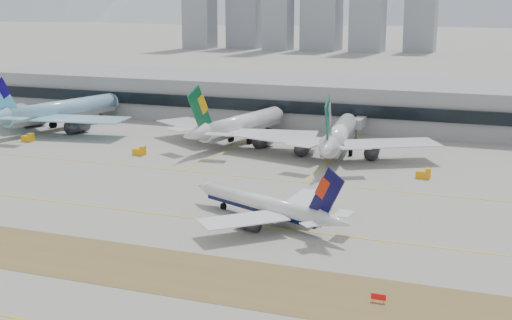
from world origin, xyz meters
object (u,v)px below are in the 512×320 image
at_px(widebody_eva, 239,126).
at_px(terminal, 344,102).
at_px(taxiing_airliner, 268,206).
at_px(widebody_korean, 57,112).
at_px(widebody_cathay, 338,137).

relative_size(widebody_eva, terminal, 0.20).
height_order(taxiing_airliner, terminal, terminal).
distance_m(widebody_korean, widebody_cathay, 98.24).
bearing_deg(terminal, taxiing_airliner, -83.22).
distance_m(taxiing_airliner, terminal, 117.80).
bearing_deg(widebody_korean, widebody_eva, -76.90).
relative_size(taxiing_airliner, terminal, 0.14).
bearing_deg(widebody_cathay, taxiing_airliner, 175.17).
xyz_separation_m(widebody_eva, widebody_cathay, (32.63, -6.38, 0.06)).
height_order(taxiing_airliner, widebody_cathay, widebody_cathay).
bearing_deg(taxiing_airliner, widebody_eva, -39.66).
height_order(widebody_korean, widebody_eva, widebody_korean).
relative_size(widebody_korean, terminal, 0.22).
xyz_separation_m(taxiing_airliner, widebody_cathay, (-2.38, 63.81, 2.07)).
xyz_separation_m(taxiing_airliner, terminal, (-13.91, 116.90, 4.16)).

